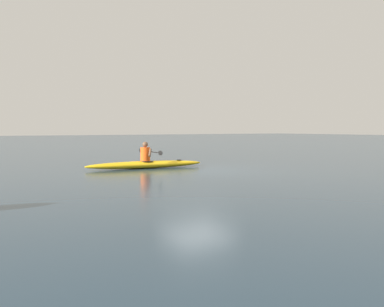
# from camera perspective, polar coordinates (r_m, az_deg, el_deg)

# --- Properties ---
(ground_plane) EXTENTS (160.00, 160.00, 0.00)m
(ground_plane) POSITION_cam_1_polar(r_m,az_deg,el_deg) (16.35, 0.72, -2.14)
(ground_plane) COLOR #233847
(kayak) EXTENTS (4.76, 1.07, 0.28)m
(kayak) POSITION_cam_1_polar(r_m,az_deg,el_deg) (17.21, -5.90, -1.41)
(kayak) COLOR #EAB214
(kayak) RESTS_ON ground
(kayaker) EXTENTS (0.52, 2.42, 0.74)m
(kayaker) POSITION_cam_1_polar(r_m,az_deg,el_deg) (17.18, -5.90, 0.08)
(kayaker) COLOR #E04C14
(kayaker) RESTS_ON kayak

